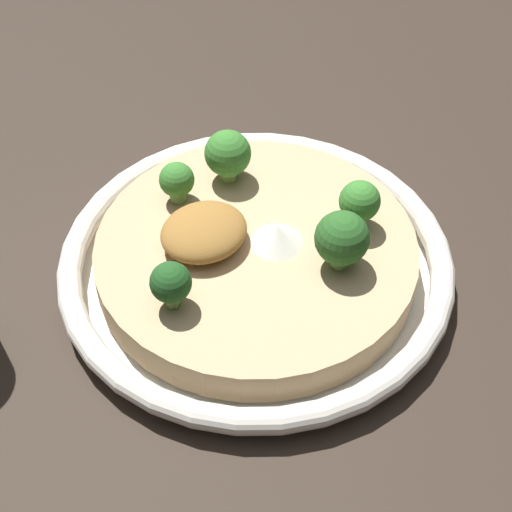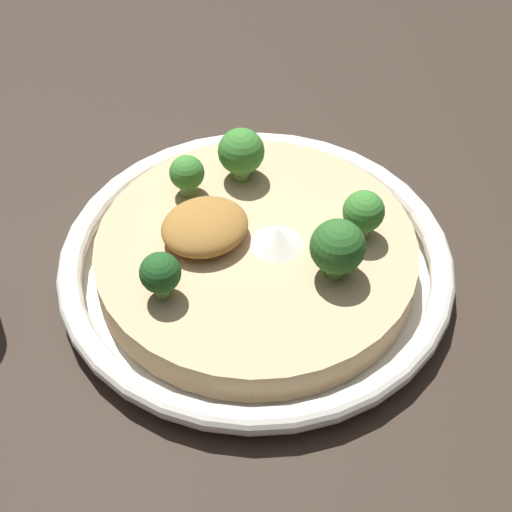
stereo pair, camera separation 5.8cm
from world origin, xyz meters
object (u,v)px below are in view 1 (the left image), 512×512
Objects in this scene: broccoli_front_left at (171,283)px; broccoli_right at (360,202)px; risotto_bowl at (256,260)px; broccoli_front_right at (342,239)px; broccoli_back_left at (177,181)px; broccoli_back at (228,154)px.

broccoli_front_left is 0.94× the size of broccoli_right.
risotto_bowl is 6.35× the size of broccoli_front_right.
broccoli_front_right is 1.37× the size of broccoli_back_left.
broccoli_front_right reaches higher than broccoli_back_left.
broccoli_back_left is 0.14m from broccoli_right.
risotto_bowl is at bearing 153.96° from broccoli_right.
broccoli_back_left is 0.11m from broccoli_front_left.
broccoli_back is at bearing 91.02° from broccoli_front_right.
broccoli_front_right reaches higher than broccoli_back.
risotto_bowl is 6.75× the size of broccoli_back.
broccoli_right is at bearing -9.77° from broccoli_front_left.
broccoli_back is at bearing 111.32° from broccoli_right.
broccoli_back is at bearing 35.03° from broccoli_front_left.
risotto_bowl is 0.09m from broccoli_right.
broccoli_back is 0.14m from broccoli_front_left.
broccoli_back_left is 0.91× the size of broccoli_front_left.
broccoli_right is at bearing -51.85° from broccoli_back_left.
broccoli_back is 0.05m from broccoli_back_left.
broccoli_front_right reaches higher than broccoli_front_left.
broccoli_right is (0.09, -0.11, 0.00)m from broccoli_back_left.
broccoli_back_left is at bearing 101.79° from risotto_bowl.
broccoli_back is 1.17× the size of broccoli_front_left.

